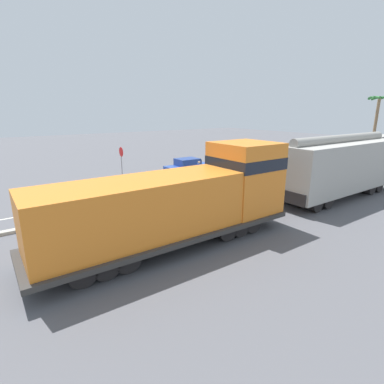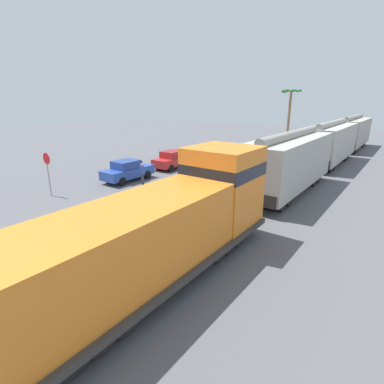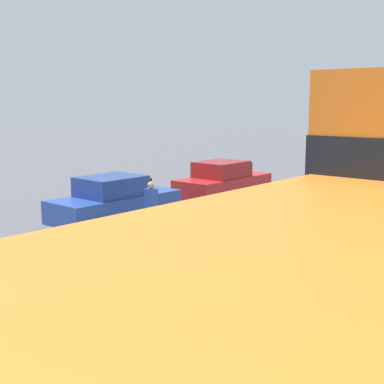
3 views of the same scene
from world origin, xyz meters
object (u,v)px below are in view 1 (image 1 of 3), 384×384
Objects in this scene: locomotive at (185,203)px; pedestrian_by_cars at (199,170)px; parked_car_red at (235,161)px; stop_sign at (121,158)px; cyclist at (171,196)px; palm_tree_near at (377,111)px; parked_car_blue at (188,167)px; hopper_car_lead at (338,167)px.

locomotive is 7.17× the size of pedestrian_by_cars.
stop_sign is (-1.21, -11.17, 1.21)m from parked_car_red.
cyclist is 8.15m from stop_sign.
parked_car_red is at bearing -98.63° from palm_tree_near.
parked_car_blue is at bearing 138.88° from cyclist.
parked_car_red is at bearing 106.68° from pedestrian_by_cars.
hopper_car_lead reaches higher than parked_car_red.
parked_car_red is at bearing 129.70° from locomotive.
parked_car_blue is 5.91m from stop_sign.
parked_car_blue is 2.60× the size of pedestrian_by_cars.
locomotive is 1.10× the size of hopper_car_lead.
palm_tree_near is (-3.66, 32.43, 4.74)m from cyclist.
locomotive is 12.16m from hopper_car_lead.
stop_sign is 32.59m from palm_tree_near.
cyclist reaches higher than pedestrian_by_cars.
locomotive is at bearing -77.07° from palm_tree_near.
stop_sign is at bearing -97.79° from palm_tree_near.
locomotive is 17.30m from parked_car_red.
cyclist is at bearing -2.36° from stop_sign.
palm_tree_near reaches higher than stop_sign.
hopper_car_lead is at bearing -5.85° from parked_car_red.
parked_car_red is 0.55× the size of palm_tree_near.
palm_tree_near is 26.99m from pedestrian_by_cars.
parked_car_blue is 0.56× the size of palm_tree_near.
locomotive is at bearing -90.00° from hopper_car_lead.
cyclist is 0.60× the size of stop_sign.
hopper_car_lead is 2.51× the size of parked_car_blue.
hopper_car_lead is at bearing 21.63° from parked_car_blue.
locomotive is 13.55m from parked_car_blue.
hopper_car_lead reaches higher than parked_car_blue.
stop_sign is 6.38m from pedestrian_by_cars.
palm_tree_near is at bearing 82.21° from stop_sign.
cyclist is at bearing -112.02° from hopper_car_lead.
parked_car_blue is (-11.06, 7.77, -0.98)m from locomotive.
palm_tree_near reaches higher than parked_car_red.
parked_car_red is 1.46× the size of stop_sign.
parked_car_red is 2.60× the size of pedestrian_by_cars.
pedestrian_by_cars is (2.89, 5.57, -1.18)m from stop_sign.
hopper_car_lead is 1.40× the size of palm_tree_near.
palm_tree_near reaches higher than hopper_car_lead.
cyclist is (6.86, -5.99, 0.00)m from parked_car_blue.
parked_car_blue is (-11.06, -4.38, -1.26)m from hopper_car_lead.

